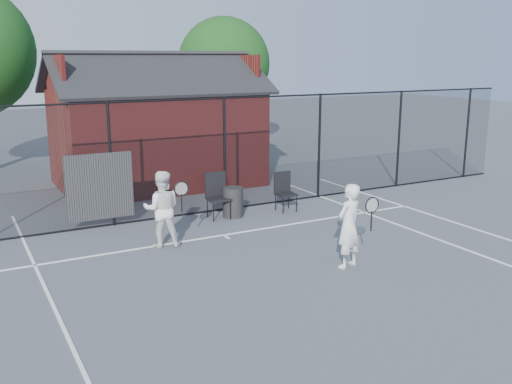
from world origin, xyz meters
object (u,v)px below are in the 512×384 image
waste_bin (233,202)px  chair_left (219,197)px  chair_right (286,193)px  clubhouse (157,134)px  player_back (162,209)px  player_front (349,226)px

waste_bin → chair_left: bearing=177.7°
chair_left → chair_right: size_ratio=1.12×
chair_left → chair_right: (1.86, -0.21, -0.06)m
clubhouse → player_back: (-1.96, -6.03, -0.78)m
player_back → waste_bin: player_back is taller
chair_left → chair_right: bearing=-1.9°
clubhouse → chair_right: bearing=-69.2°
clubhouse → player_front: bearing=-85.1°
clubhouse → player_back: bearing=-108.0°
player_front → waste_bin: (-0.38, 4.29, -0.45)m
player_back → chair_right: bearing=16.7°
player_front → chair_left: bearing=100.3°
player_back → chair_right: 4.00m
chair_left → waste_bin: bearing=2.4°
clubhouse → waste_bin: clubhouse is taller
chair_right → waste_bin: chair_right is taller
chair_left → player_back: bearing=-140.6°
player_front → waste_bin: size_ratio=2.18×
chair_right → chair_left: bearing=174.4°
player_back → chair_left: (1.96, 1.36, -0.26)m
clubhouse → player_back: 6.39m
player_back → waste_bin: 2.75m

